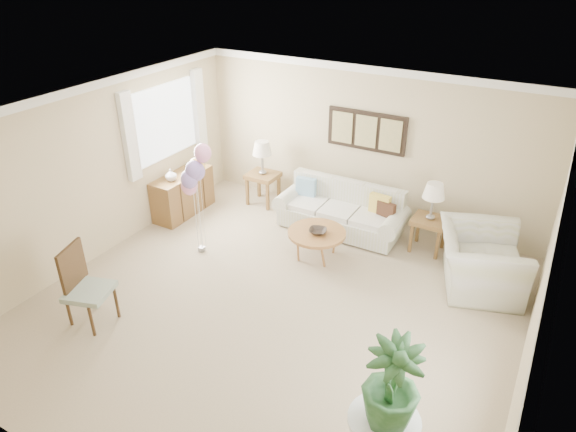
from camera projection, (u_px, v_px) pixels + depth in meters
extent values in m
plane|color=tan|center=(275.00, 306.00, 6.83)|extent=(6.00, 6.00, 0.00)
cube|color=tan|center=(366.00, 145.00, 8.51)|extent=(6.00, 0.04, 2.60)
cube|color=tan|center=(72.00, 387.00, 3.91)|extent=(6.00, 0.04, 2.60)
cube|color=tan|center=(98.00, 172.00, 7.50)|extent=(0.04, 6.00, 2.60)
cube|color=tan|center=(542.00, 295.00, 4.91)|extent=(0.04, 6.00, 2.60)
cube|color=white|center=(272.00, 118.00, 5.59)|extent=(6.00, 6.00, 0.02)
cube|color=white|center=(371.00, 69.00, 7.89)|extent=(6.00, 0.06, 0.12)
cube|color=white|center=(83.00, 88.00, 6.90)|extent=(0.06, 6.00, 0.12)
cube|color=white|center=(573.00, 176.00, 4.33)|extent=(0.06, 6.00, 0.12)
cube|color=white|center=(165.00, 121.00, 8.48)|extent=(0.04, 1.40, 1.20)
cube|color=white|center=(129.00, 137.00, 7.81)|extent=(0.10, 0.22, 1.40)
cube|color=white|center=(199.00, 109.00, 9.11)|extent=(0.10, 0.22, 1.40)
cube|color=black|center=(366.00, 131.00, 8.36)|extent=(1.35, 0.04, 0.65)
cube|color=#8C8C59|center=(342.00, 127.00, 8.53)|extent=(0.36, 0.02, 0.52)
cube|color=#8C8C59|center=(366.00, 131.00, 8.35)|extent=(0.36, 0.02, 0.52)
cube|color=#8C8C59|center=(391.00, 136.00, 8.16)|extent=(0.36, 0.02, 0.52)
cube|color=beige|center=(340.00, 220.00, 8.52)|extent=(1.97, 0.81, 0.32)
cube|color=beige|center=(348.00, 194.00, 8.58)|extent=(1.97, 0.20, 0.49)
cylinder|color=beige|center=(291.00, 197.00, 8.83)|extent=(0.29, 0.80, 0.29)
cylinder|color=beige|center=(395.00, 223.00, 8.02)|extent=(0.29, 0.80, 0.29)
cube|color=silver|center=(309.00, 203.00, 8.63)|extent=(0.54, 0.64, 0.11)
cube|color=silver|center=(339.00, 211.00, 8.39)|extent=(0.54, 0.64, 0.11)
cube|color=silver|center=(372.00, 219.00, 8.15)|extent=(0.54, 0.64, 0.11)
cube|color=#78A7C5|center=(306.00, 187.00, 8.72)|extent=(0.34, 0.11, 0.34)
cube|color=gold|center=(380.00, 205.00, 8.14)|extent=(0.34, 0.11, 0.34)
cube|color=#3A2215|center=(386.00, 211.00, 8.06)|extent=(0.30, 0.09, 0.30)
cube|color=beige|center=(339.00, 229.00, 8.60)|extent=(1.79, 0.71, 0.04)
cube|color=brown|center=(263.00, 176.00, 9.24)|extent=(0.54, 0.49, 0.08)
cube|color=brown|center=(247.00, 192.00, 9.33)|extent=(0.05, 0.05, 0.51)
cube|color=brown|center=(268.00, 197.00, 9.14)|extent=(0.05, 0.05, 0.51)
cube|color=brown|center=(259.00, 184.00, 9.63)|extent=(0.05, 0.05, 0.51)
cube|color=brown|center=(279.00, 189.00, 9.44)|extent=(0.05, 0.05, 0.51)
cube|color=brown|center=(430.00, 221.00, 7.83)|extent=(0.51, 0.46, 0.07)
cube|color=brown|center=(411.00, 238.00, 7.91)|extent=(0.05, 0.05, 0.48)
cube|color=brown|center=(437.00, 245.00, 7.73)|extent=(0.05, 0.05, 0.48)
cube|color=brown|center=(418.00, 228.00, 8.19)|extent=(0.05, 0.05, 0.48)
cube|color=brown|center=(444.00, 234.00, 8.01)|extent=(0.05, 0.05, 0.48)
cylinder|color=gray|center=(263.00, 172.00, 9.21)|extent=(0.14, 0.14, 0.06)
cylinder|color=gray|center=(262.00, 163.00, 9.12)|extent=(0.04, 0.04, 0.31)
cone|color=silver|center=(262.00, 148.00, 8.99)|extent=(0.35, 0.35, 0.24)
cylinder|color=gray|center=(430.00, 217.00, 7.80)|extent=(0.14, 0.14, 0.06)
cylinder|color=gray|center=(432.00, 207.00, 7.71)|extent=(0.04, 0.04, 0.29)
cone|color=silver|center=(434.00, 191.00, 7.59)|extent=(0.33, 0.33, 0.24)
cylinder|color=#A97735|center=(317.00, 233.00, 7.69)|extent=(0.88, 0.88, 0.05)
cylinder|color=#A97735|center=(335.00, 243.00, 7.87)|extent=(0.04, 0.04, 0.40)
cylinder|color=#A97735|center=(311.00, 236.00, 8.05)|extent=(0.04, 0.04, 0.40)
cylinder|color=#A97735|center=(298.00, 248.00, 7.73)|extent=(0.04, 0.04, 0.40)
cylinder|color=#A97735|center=(323.00, 256.00, 7.55)|extent=(0.04, 0.04, 0.40)
imported|color=#2D241E|center=(318.00, 231.00, 7.63)|extent=(0.33, 0.33, 0.06)
imported|color=beige|center=(480.00, 261.00, 7.05)|extent=(1.43, 1.54, 0.82)
cylinder|color=silver|center=(384.00, 421.00, 4.40)|extent=(0.63, 0.63, 0.04)
imported|color=#16451D|center=(392.00, 384.00, 4.16)|extent=(0.63, 0.63, 0.87)
cube|color=gray|center=(89.00, 292.00, 6.35)|extent=(0.64, 0.64, 0.07)
cylinder|color=#3D2815|center=(69.00, 311.00, 6.40)|extent=(0.04, 0.04, 0.42)
cylinder|color=#3D2815|center=(92.00, 322.00, 6.23)|extent=(0.04, 0.04, 0.42)
cylinder|color=#3D2815|center=(94.00, 294.00, 6.71)|extent=(0.04, 0.04, 0.42)
cylinder|color=#3D2815|center=(117.00, 304.00, 6.54)|extent=(0.04, 0.04, 0.42)
cube|color=#3D2815|center=(72.00, 266.00, 6.31)|extent=(0.18, 0.48, 0.56)
cube|color=brown|center=(183.00, 194.00, 8.99)|extent=(0.45, 1.20, 0.74)
cube|color=#3D2815|center=(172.00, 201.00, 8.76)|extent=(0.46, 0.02, 0.70)
cube|color=#3D2815|center=(194.00, 188.00, 9.22)|extent=(0.46, 0.02, 0.70)
imported|color=silver|center=(171.00, 175.00, 8.55)|extent=(0.20, 0.20, 0.20)
imported|color=#A2B098|center=(191.00, 165.00, 8.97)|extent=(0.21, 0.21, 0.18)
cube|color=gray|center=(202.00, 249.00, 8.02)|extent=(0.09, 0.09, 0.07)
ellipsoid|color=#F491CA|center=(189.00, 186.00, 7.53)|extent=(0.25, 0.25, 0.28)
cylinder|color=silver|center=(196.00, 221.00, 7.80)|extent=(0.01, 0.01, 0.90)
ellipsoid|color=#9377CE|center=(196.00, 171.00, 7.30)|extent=(0.25, 0.25, 0.28)
cylinder|color=silver|center=(200.00, 215.00, 7.69)|extent=(0.01, 0.01, 1.18)
ellipsoid|color=#F9CF54|center=(197.00, 167.00, 7.43)|extent=(0.25, 0.25, 0.28)
cylinder|color=silver|center=(200.00, 213.00, 7.75)|extent=(0.01, 0.01, 1.18)
ellipsoid|color=#F491CA|center=(203.00, 153.00, 7.24)|extent=(0.25, 0.25, 0.28)
cylinder|color=silver|center=(203.00, 207.00, 7.66)|extent=(0.01, 0.01, 1.43)
ellipsoid|color=#9377CE|center=(189.00, 179.00, 7.33)|extent=(0.25, 0.25, 0.28)
cylinder|color=silver|center=(196.00, 219.00, 7.70)|extent=(0.01, 0.01, 1.07)
ellipsoid|color=#9377CE|center=(194.00, 170.00, 7.27)|extent=(0.25, 0.25, 0.28)
cylinder|color=silver|center=(198.00, 215.00, 7.67)|extent=(0.01, 0.01, 1.21)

